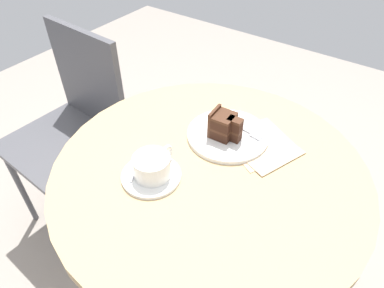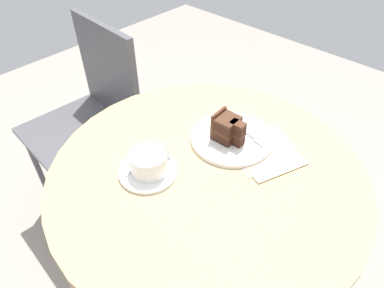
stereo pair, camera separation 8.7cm
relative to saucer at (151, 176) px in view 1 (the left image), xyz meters
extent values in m
cylinder|color=tan|center=(0.11, -0.10, -0.02)|extent=(0.80, 0.80, 0.03)
cylinder|color=silver|center=(0.11, -0.10, -0.36)|extent=(0.07, 0.07, 0.64)
cylinder|color=white|center=(0.00, 0.00, 0.00)|extent=(0.15, 0.15, 0.01)
cylinder|color=white|center=(0.00, 0.00, 0.03)|extent=(0.09, 0.09, 0.06)
cylinder|color=beige|center=(0.00, 0.00, 0.06)|extent=(0.08, 0.08, 0.00)
torus|color=white|center=(0.05, 0.00, 0.03)|extent=(0.05, 0.01, 0.05)
cube|color=silver|center=(-0.01, 0.04, 0.01)|extent=(0.08, 0.03, 0.00)
ellipsoid|color=silver|center=(0.03, 0.05, 0.01)|extent=(0.02, 0.02, 0.00)
cylinder|color=white|center=(0.24, -0.07, 0.00)|extent=(0.23, 0.23, 0.01)
cube|color=#381E14|center=(0.22, -0.06, 0.02)|extent=(0.06, 0.06, 0.03)
cube|color=#381E14|center=(0.23, -0.10, 0.02)|extent=(0.03, 0.04, 0.03)
cube|color=#422314|center=(0.22, -0.06, 0.04)|extent=(0.06, 0.06, 0.01)
cube|color=#422314|center=(0.23, -0.10, 0.04)|extent=(0.03, 0.04, 0.01)
cube|color=#381E14|center=(0.22, -0.06, 0.06)|extent=(0.06, 0.06, 0.03)
cube|color=#381E14|center=(0.23, -0.10, 0.06)|extent=(0.03, 0.04, 0.03)
cube|color=#422314|center=(0.22, -0.06, 0.07)|extent=(0.06, 0.06, 0.01)
cube|color=#422314|center=(0.23, -0.10, 0.07)|extent=(0.03, 0.04, 0.01)
cube|color=#422314|center=(0.22, -0.04, 0.05)|extent=(0.06, 0.01, 0.08)
cube|color=silver|center=(0.28, -0.08, 0.01)|extent=(0.02, 0.10, 0.00)
cube|color=silver|center=(0.27, -0.14, 0.01)|extent=(0.03, 0.04, 0.00)
cube|color=tan|center=(0.27, -0.16, 0.00)|extent=(0.23, 0.23, 0.00)
cube|color=tan|center=(0.26, -0.18, 0.00)|extent=(0.20, 0.20, 0.00)
cylinder|color=#4C4C51|center=(-0.05, 0.73, -0.48)|extent=(0.02, 0.02, 0.44)
cylinder|color=#4C4C51|center=(-0.07, 0.41, -0.48)|extent=(0.02, 0.02, 0.44)
cylinder|color=#4C4C51|center=(0.27, 0.71, -0.48)|extent=(0.02, 0.02, 0.44)
cylinder|color=#4C4C51|center=(0.25, 0.39, -0.48)|extent=(0.02, 0.02, 0.44)
cube|color=#4C4C51|center=(0.10, 0.56, -0.25)|extent=(0.40, 0.40, 0.02)
cube|color=#4C4C51|center=(0.28, 0.55, -0.05)|extent=(0.04, 0.36, 0.38)
camera|label=1|loc=(-0.41, -0.41, 0.61)|focal=32.00mm
camera|label=2|loc=(-0.35, -0.48, 0.61)|focal=32.00mm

